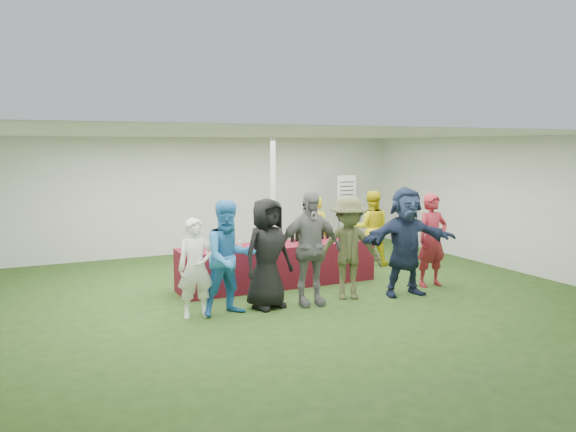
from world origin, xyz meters
name	(u,v)px	position (x,y,z in m)	size (l,w,h in m)	color
ground	(275,290)	(0.00, 0.00, 0.00)	(60.00, 60.00, 0.00)	#284719
tent	(273,206)	(0.50, 1.20, 1.35)	(10.00, 10.00, 10.00)	white
serving_table	(278,265)	(0.20, 0.32, 0.38)	(3.60, 0.80, 0.75)	maroon
wine_bottles	(309,234)	(0.92, 0.47, 0.87)	(0.86, 0.15, 0.32)	black
wine_glasses	(258,242)	(-0.27, 0.08, 0.86)	(2.73, 0.13, 0.16)	silver
water_bottle	(276,238)	(0.20, 0.40, 0.85)	(0.07, 0.07, 0.23)	silver
bar_towel	(351,237)	(1.76, 0.37, 0.77)	(0.25, 0.18, 0.03)	white
dump_bucket	(358,235)	(1.75, 0.10, 0.84)	(0.26, 0.26, 0.18)	slate
wine_list_sign	(346,196)	(3.07, 2.69, 1.32)	(0.50, 0.03, 1.80)	slate
staff_pourer	(314,235)	(1.25, 0.89, 0.77)	(0.56, 0.37, 1.54)	gold
staff_back	(371,228)	(2.71, 1.08, 0.78)	(0.76, 0.59, 1.57)	#D3C511
customer_0	(196,268)	(-1.66, -0.88, 0.73)	(0.53, 0.35, 1.47)	white
customer_1	(229,258)	(-1.17, -0.97, 0.86)	(0.83, 0.65, 1.71)	#2A7BC3
customer_2	(267,253)	(-0.52, -0.89, 0.86)	(0.84, 0.55, 1.72)	black
customer_3	(309,249)	(0.14, -1.02, 0.90)	(1.06, 0.44, 1.80)	slate
customer_4	(349,248)	(0.89, -0.98, 0.84)	(1.09, 0.63, 1.68)	#454728
customer_5	(406,241)	(1.87, -1.19, 0.92)	(1.70, 0.54, 1.83)	#1C2743
customer_6	(432,240)	(2.67, -0.89, 0.83)	(0.61, 0.40, 1.66)	maroon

